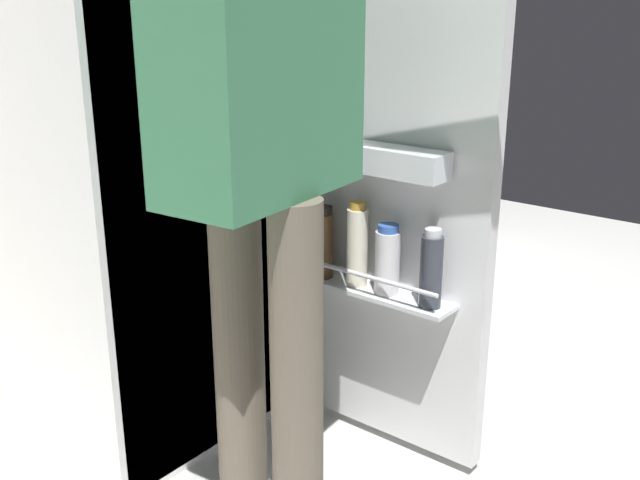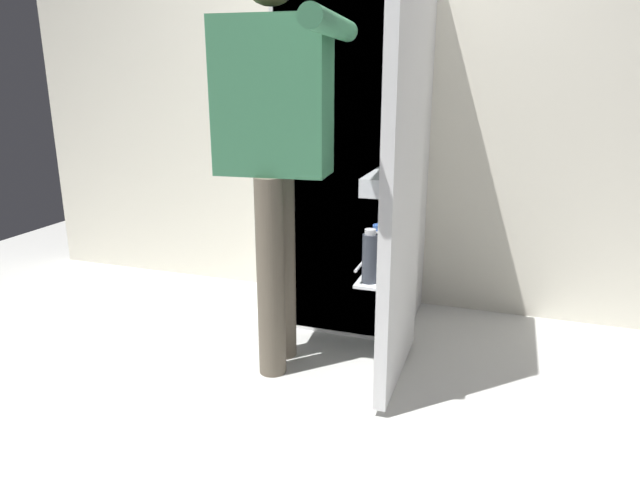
# 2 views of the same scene
# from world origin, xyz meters

# --- Properties ---
(refrigerator) EXTENTS (0.73, 1.21, 1.81)m
(refrigerator) POSITION_xyz_m (0.03, 0.48, 0.90)
(refrigerator) COLOR white
(refrigerator) RESTS_ON ground_plane
(person) EXTENTS (0.62, 0.77, 1.76)m
(person) POSITION_xyz_m (-0.16, -0.11, 1.07)
(person) COLOR #665B4C
(person) RESTS_ON ground_plane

